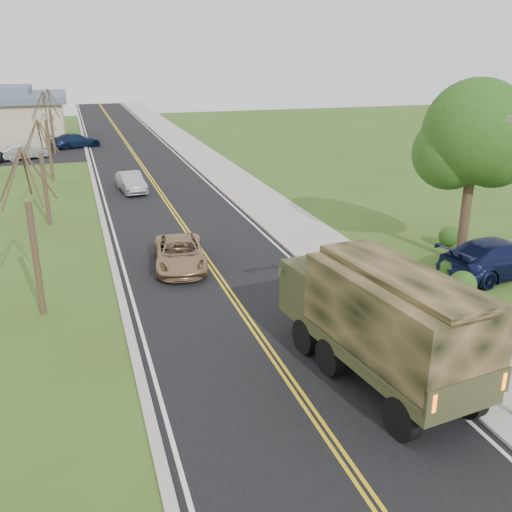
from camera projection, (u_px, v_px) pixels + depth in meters
name	position (u px, v px, depth m)	size (l,w,h in m)	color
ground	(333.00, 444.00, 14.00)	(160.00, 160.00, 0.00)	#364C19
road	(139.00, 161.00, 49.83)	(8.00, 120.00, 0.01)	black
curb_right	(185.00, 158.00, 51.00)	(0.30, 120.00, 0.12)	#9E998E
sidewalk_right	(204.00, 157.00, 51.51)	(3.20, 120.00, 0.10)	#9E998E
curb_left	(89.00, 163.00, 48.63)	(0.30, 120.00, 0.10)	#9E998E
leafy_tree	(475.00, 140.00, 24.25)	(4.83, 4.50, 8.10)	#38281C
bare_tree_a	(34.00, 246.00, 20.06)	(1.93, 2.26, 6.08)	#38281C
bare_tree_b	(44.00, 180.00, 30.86)	(1.83, 2.14, 5.73)	#38281C
bare_tree_c	(49.00, 143.00, 41.51)	(2.04, 2.39, 6.42)	#38281C
bare_tree_d	(52.00, 126.00, 52.34)	(1.88, 2.20, 5.91)	#38281C
military_truck	(381.00, 315.00, 16.04)	(3.46, 7.54, 3.63)	black
suv_champagne	(180.00, 253.00, 25.18)	(2.16, 4.68, 1.30)	#A2805B
sedan_silver	(131.00, 182.00, 38.73)	(1.40, 4.03, 1.33)	#A2A3A7
pickup_navy	(498.00, 257.00, 24.22)	(2.27, 5.59, 1.62)	#10173C
utility_box_near	(474.00, 380.00, 15.78)	(0.60, 0.50, 0.80)	#174219
lot_car_silver	(25.00, 152.00, 50.37)	(1.41, 4.03, 1.33)	#ADADB2
lot_car_navy	(76.00, 141.00, 56.39)	(1.97, 4.85, 1.41)	#0E1B36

